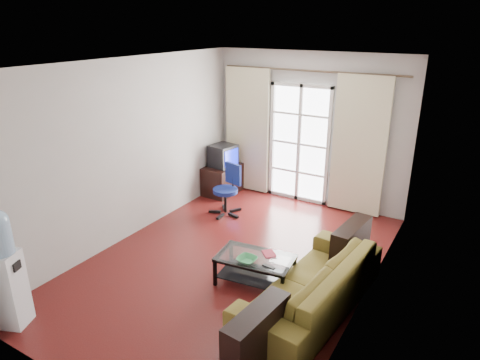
% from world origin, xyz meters
% --- Properties ---
extents(floor, '(5.20, 5.20, 0.00)m').
position_xyz_m(floor, '(0.00, 0.00, 0.00)').
color(floor, '#5A1815').
rests_on(floor, ground).
extents(ceiling, '(5.20, 5.20, 0.00)m').
position_xyz_m(ceiling, '(0.00, 0.00, 2.70)').
color(ceiling, white).
rests_on(ceiling, wall_back).
extents(wall_back, '(3.60, 0.02, 2.70)m').
position_xyz_m(wall_back, '(0.00, 2.60, 1.35)').
color(wall_back, '#B1ADA9').
rests_on(wall_back, floor).
extents(wall_front, '(3.60, 0.02, 2.70)m').
position_xyz_m(wall_front, '(0.00, -2.60, 1.35)').
color(wall_front, '#B1ADA9').
rests_on(wall_front, floor).
extents(wall_left, '(0.02, 5.20, 2.70)m').
position_xyz_m(wall_left, '(-1.80, 0.00, 1.35)').
color(wall_left, '#B1ADA9').
rests_on(wall_left, floor).
extents(wall_right, '(0.02, 5.20, 2.70)m').
position_xyz_m(wall_right, '(1.80, 0.00, 1.35)').
color(wall_right, '#B1ADA9').
rests_on(wall_right, floor).
extents(french_door, '(1.16, 0.06, 2.15)m').
position_xyz_m(french_door, '(-0.15, 2.54, 1.07)').
color(french_door, white).
rests_on(french_door, wall_back).
extents(curtain_rod, '(3.30, 0.04, 0.04)m').
position_xyz_m(curtain_rod, '(0.00, 2.50, 2.38)').
color(curtain_rod, '#4C3F2D').
rests_on(curtain_rod, wall_back).
extents(curtain_left, '(0.90, 0.07, 2.35)m').
position_xyz_m(curtain_left, '(-1.20, 2.48, 1.20)').
color(curtain_left, beige).
rests_on(curtain_left, curtain_rod).
extents(curtain_right, '(0.90, 0.07, 2.35)m').
position_xyz_m(curtain_right, '(0.95, 2.48, 1.20)').
color(curtain_right, beige).
rests_on(curtain_right, curtain_rod).
extents(radiator, '(0.64, 0.12, 0.64)m').
position_xyz_m(radiator, '(0.80, 2.50, 0.33)').
color(radiator, gray).
rests_on(radiator, floor).
extents(sofa, '(2.39, 1.31, 0.65)m').
position_xyz_m(sofa, '(1.32, -0.41, 0.32)').
color(sofa, olive).
rests_on(sofa, floor).
extents(coffee_table, '(1.01, 0.66, 0.39)m').
position_xyz_m(coffee_table, '(0.52, -0.31, 0.25)').
color(coffee_table, silver).
rests_on(coffee_table, floor).
extents(bowl, '(0.27, 0.27, 0.06)m').
position_xyz_m(bowl, '(0.50, -0.46, 0.42)').
color(bowl, '#389A58').
rests_on(bowl, coffee_table).
extents(book, '(0.35, 0.35, 0.02)m').
position_xyz_m(book, '(0.59, -0.22, 0.40)').
color(book, '#A71914').
rests_on(book, coffee_table).
extents(remote, '(0.17, 0.06, 0.02)m').
position_xyz_m(remote, '(0.78, -0.44, 0.40)').
color(remote, black).
rests_on(remote, coffee_table).
extents(tv_stand, '(0.53, 0.77, 0.56)m').
position_xyz_m(tv_stand, '(-1.52, 2.07, 0.28)').
color(tv_stand, black).
rests_on(tv_stand, floor).
extents(crt_tv, '(0.51, 0.52, 0.42)m').
position_xyz_m(crt_tv, '(-1.51, 2.08, 0.76)').
color(crt_tv, black).
rests_on(crt_tv, tv_stand).
extents(task_chair, '(0.72, 0.72, 0.88)m').
position_xyz_m(task_chair, '(-0.93, 1.31, 0.26)').
color(task_chair, black).
rests_on(task_chair, floor).
extents(water_cooler, '(0.37, 0.37, 1.38)m').
position_xyz_m(water_cooler, '(-1.39, -2.35, 0.72)').
color(water_cooler, silver).
rests_on(water_cooler, floor).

